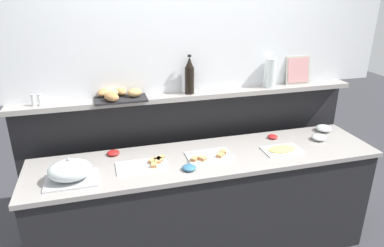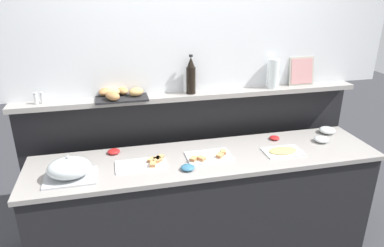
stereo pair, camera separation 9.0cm
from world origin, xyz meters
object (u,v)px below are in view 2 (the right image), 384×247
(serving_cloche, at_px, (69,169))
(glass_bowl_medium, at_px, (321,139))
(bread_basket, at_px, (119,94))
(pepper_shaker, at_px, (43,98))
(cold_cuts_platter, at_px, (283,151))
(condiment_bowl_dark, at_px, (188,168))
(glass_bowl_large, at_px, (327,130))
(salt_shaker, at_px, (36,98))
(sandwich_platter_rear, at_px, (145,164))
(condiment_bowl_red, at_px, (114,151))
(wine_bottle_dark, at_px, (191,76))
(condiment_bowl_cream, at_px, (274,138))
(sandwich_platter_front, at_px, (209,156))
(framed_picture, at_px, (302,71))
(water_carafe, at_px, (273,74))

(serving_cloche, xyz_separation_m, glass_bowl_medium, (1.96, 0.14, -0.05))
(bread_basket, bearing_deg, pepper_shaker, -178.93)
(cold_cuts_platter, height_order, serving_cloche, serving_cloche)
(cold_cuts_platter, bearing_deg, bread_basket, 158.05)
(serving_cloche, height_order, condiment_bowl_dark, serving_cloche)
(glass_bowl_large, xyz_separation_m, glass_bowl_medium, (-0.15, -0.15, -0.00))
(salt_shaker, bearing_deg, glass_bowl_large, -5.26)
(glass_bowl_large, bearing_deg, sandwich_platter_rear, -172.31)
(condiment_bowl_red, distance_m, wine_bottle_dark, 0.85)
(cold_cuts_platter, height_order, wine_bottle_dark, wine_bottle_dark)
(glass_bowl_large, distance_m, pepper_shaker, 2.35)
(wine_bottle_dark, relative_size, bread_basket, 0.79)
(glass_bowl_large, xyz_separation_m, pepper_shaker, (-2.30, 0.22, 0.40))
(cold_cuts_platter, distance_m, bread_basket, 1.35)
(glass_bowl_medium, relative_size, condiment_bowl_cream, 1.44)
(condiment_bowl_cream, height_order, pepper_shaker, pepper_shaker)
(condiment_bowl_red, bearing_deg, condiment_bowl_dark, -37.19)
(glass_bowl_medium, bearing_deg, sandwich_platter_front, -176.65)
(glass_bowl_medium, bearing_deg, framed_picture, 91.63)
(pepper_shaker, bearing_deg, cold_cuts_platter, -15.05)
(condiment_bowl_dark, xyz_separation_m, wine_bottle_dark, (0.16, 0.57, 0.50))
(sandwich_platter_rear, height_order, condiment_bowl_cream, sandwich_platter_rear)
(framed_picture, bearing_deg, glass_bowl_large, -57.34)
(sandwich_platter_front, relative_size, salt_shaker, 3.87)
(condiment_bowl_cream, bearing_deg, cold_cuts_platter, -100.16)
(sandwich_platter_rear, xyz_separation_m, condiment_bowl_cream, (1.10, 0.20, 0.00))
(wine_bottle_dark, xyz_separation_m, water_carafe, (0.72, -0.00, -0.02))
(glass_bowl_large, relative_size, condiment_bowl_cream, 1.67)
(cold_cuts_platter, bearing_deg, condiment_bowl_cream, 79.84)
(condiment_bowl_cream, xyz_separation_m, water_carafe, (0.06, 0.24, 0.49))
(pepper_shaker, relative_size, water_carafe, 0.35)
(sandwich_platter_rear, distance_m, condiment_bowl_cream, 1.12)
(sandwich_platter_rear, xyz_separation_m, bread_basket, (-0.14, 0.44, 0.40))
(sandwich_platter_front, xyz_separation_m, glass_bowl_medium, (0.98, 0.06, 0.01))
(sandwich_platter_rear, bearing_deg, sandwich_platter_front, 0.88)
(glass_bowl_large, bearing_deg, condiment_bowl_red, 179.28)
(wine_bottle_dark, height_order, pepper_shaker, wine_bottle_dark)
(condiment_bowl_cream, distance_m, wine_bottle_dark, 0.87)
(serving_cloche, xyz_separation_m, bread_basket, (0.37, 0.52, 0.34))
(sandwich_platter_rear, height_order, serving_cloche, serving_cloche)
(wine_bottle_dark, relative_size, framed_picture, 1.28)
(wine_bottle_dark, bearing_deg, framed_picture, 2.09)
(condiment_bowl_dark, bearing_deg, bread_basket, 125.92)
(condiment_bowl_cream, bearing_deg, water_carafe, 76.59)
(sandwich_platter_front, xyz_separation_m, serving_cloche, (-0.99, -0.08, 0.06))
(sandwich_platter_front, xyz_separation_m, framed_picture, (0.96, 0.46, 0.49))
(sandwich_platter_rear, relative_size, serving_cloche, 1.07)
(salt_shaker, bearing_deg, cold_cuts_platter, -14.70)
(salt_shaker, height_order, pepper_shaker, same)
(sandwich_platter_rear, distance_m, cold_cuts_platter, 1.06)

